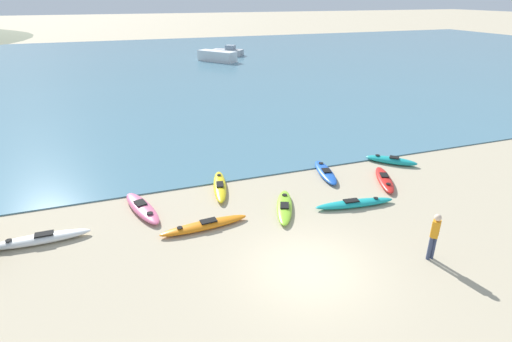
% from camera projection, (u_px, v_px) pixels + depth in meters
% --- Properties ---
extents(ground_plane, '(400.00, 400.00, 0.00)m').
position_uv_depth(ground_plane, '(308.00, 269.00, 13.35)').
color(ground_plane, tan).
extents(bay_water, '(160.00, 70.00, 0.06)m').
position_uv_depth(bay_water, '(155.00, 68.00, 49.85)').
color(bay_water, teal).
rests_on(bay_water, ground_plane).
extents(kayak_on_sand_0, '(2.43, 2.32, 0.41)m').
position_uv_depth(kayak_on_sand_0, '(391.00, 160.00, 21.63)').
color(kayak_on_sand_0, teal).
rests_on(kayak_on_sand_0, ground_plane).
extents(kayak_on_sand_1, '(3.54, 0.65, 0.36)m').
position_uv_depth(kayak_on_sand_1, '(40.00, 239.00, 14.72)').
color(kayak_on_sand_1, white).
rests_on(kayak_on_sand_1, ground_plane).
extents(kayak_on_sand_2, '(1.85, 2.98, 0.35)m').
position_uv_depth(kayak_on_sand_2, '(384.00, 179.00, 19.46)').
color(kayak_on_sand_2, red).
rests_on(kayak_on_sand_2, ground_plane).
extents(kayak_on_sand_3, '(3.58, 0.91, 0.32)m').
position_uv_depth(kayak_on_sand_3, '(204.00, 225.00, 15.64)').
color(kayak_on_sand_3, orange).
rests_on(kayak_on_sand_3, ground_plane).
extents(kayak_on_sand_4, '(1.61, 3.32, 0.35)m').
position_uv_depth(kayak_on_sand_4, '(142.00, 208.00, 16.89)').
color(kayak_on_sand_4, '#E5668C').
rests_on(kayak_on_sand_4, ground_plane).
extents(kayak_on_sand_5, '(1.82, 3.05, 0.32)m').
position_uv_depth(kayak_on_sand_5, '(284.00, 207.00, 16.99)').
color(kayak_on_sand_5, '#8CCC2D').
rests_on(kayak_on_sand_5, ground_plane).
extents(kayak_on_sand_6, '(1.31, 3.07, 0.35)m').
position_uv_depth(kayak_on_sand_6, '(325.00, 172.00, 20.25)').
color(kayak_on_sand_6, blue).
rests_on(kayak_on_sand_6, ground_plane).
extents(kayak_on_sand_7, '(1.31, 3.37, 0.37)m').
position_uv_depth(kayak_on_sand_7, '(220.00, 186.00, 18.76)').
color(kayak_on_sand_7, yellow).
rests_on(kayak_on_sand_7, ground_plane).
extents(kayak_on_sand_8, '(3.63, 1.00, 0.32)m').
position_uv_depth(kayak_on_sand_8, '(355.00, 203.00, 17.26)').
color(kayak_on_sand_8, teal).
rests_on(kayak_on_sand_8, ground_plane).
extents(person_near_foreground, '(0.36, 0.31, 1.76)m').
position_uv_depth(person_near_foreground, '(434.00, 234.00, 13.49)').
color(person_near_foreground, '#384260').
rests_on(person_near_foreground, ground_plane).
extents(moored_boat_0, '(4.71, 5.53, 1.38)m').
position_uv_depth(moored_boat_0, '(217.00, 56.00, 54.07)').
color(moored_boat_0, white).
rests_on(moored_boat_0, bay_water).
extents(moored_boat_1, '(4.72, 4.19, 1.49)m').
position_uv_depth(moored_boat_1, '(228.00, 52.00, 59.37)').
color(moored_boat_1, '#B2B2B7').
rests_on(moored_boat_1, bay_water).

